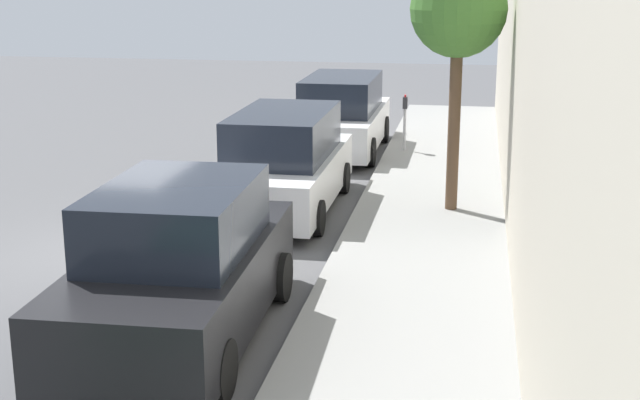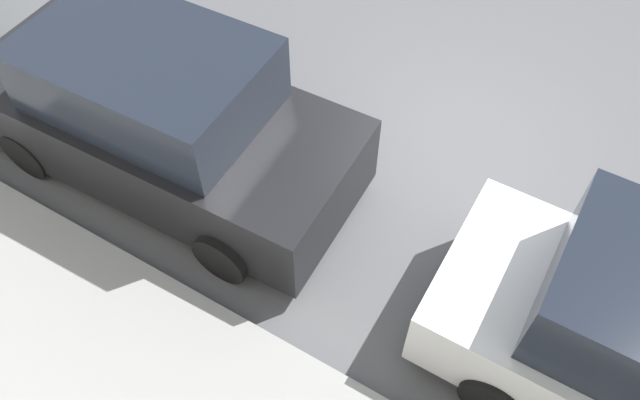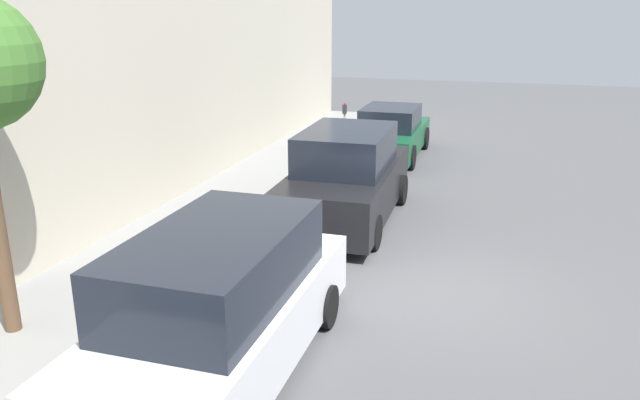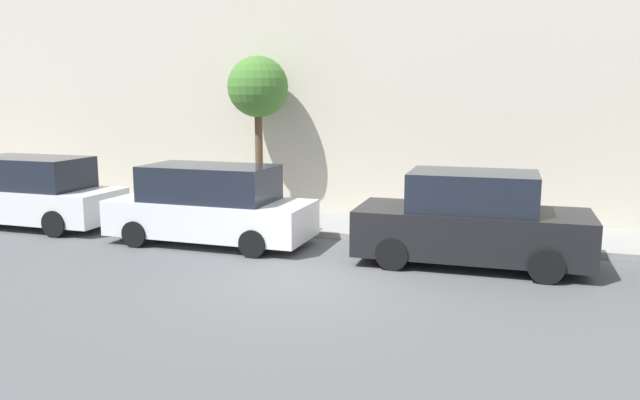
% 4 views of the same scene
% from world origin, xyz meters
% --- Properties ---
extents(ground_plane, '(60.00, 60.00, 0.00)m').
position_xyz_m(ground_plane, '(0.00, 0.00, 0.00)').
color(ground_plane, '#515154').
extents(sidewalk, '(2.73, 32.00, 0.15)m').
position_xyz_m(sidewalk, '(4.87, 0.00, 0.07)').
color(sidewalk, gray).
rests_on(sidewalk, ground_plane).
extents(parked_sedan_nearest, '(1.92, 4.51, 1.54)m').
position_xyz_m(parked_sedan_nearest, '(2.35, -9.03, 0.72)').
color(parked_sedan_nearest, '#14512D').
rests_on(parked_sedan_nearest, ground_plane).
extents(parked_suv_second, '(2.09, 4.85, 1.98)m').
position_xyz_m(parked_suv_second, '(2.14, -2.91, 0.93)').
color(parked_suv_second, black).
rests_on(parked_suv_second, ground_plane).
extents(parked_minivan_third, '(2.02, 4.91, 1.90)m').
position_xyz_m(parked_minivan_third, '(2.12, 3.22, 0.92)').
color(parked_minivan_third, silver).
rests_on(parked_minivan_third, ground_plane).
extents(parking_meter_near, '(0.11, 0.15, 1.34)m').
position_xyz_m(parking_meter_near, '(3.95, -9.57, 0.98)').
color(parking_meter_near, '#ADADB2').
rests_on(parking_meter_near, sidewalk).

